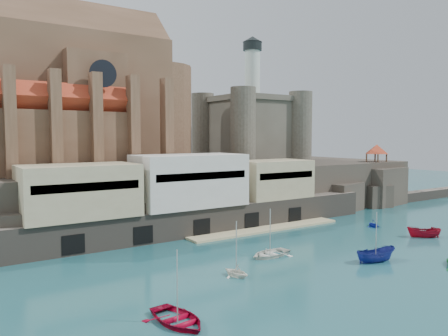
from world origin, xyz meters
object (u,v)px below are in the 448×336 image
castle_keep (250,126)px  pavilion (377,150)px  boat_0 (178,323)px  church (70,102)px  boat_2 (376,262)px

castle_keep → pavilion: (25.92, -15.08, -5.59)m
castle_keep → boat_0: bearing=-132.7°
castle_keep → boat_0: 67.86m
church → castle_keep: size_ratio=1.60×
pavilion → boat_2: bearing=-142.9°
castle_keep → pavilion: size_ratio=4.58×
church → boat_2: bearing=-61.3°
boat_0 → boat_2: (29.60, 2.18, 0.00)m
church → castle_keep: 40.39m
pavilion → boat_2: size_ratio=1.12×
church → boat_2: church is taller
boat_0 → pavilion: bearing=19.8°
castle_keep → boat_2: size_ratio=5.12×
church → pavilion: (66.13, -15.85, -9.40)m
boat_2 → pavilion: bearing=-39.6°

